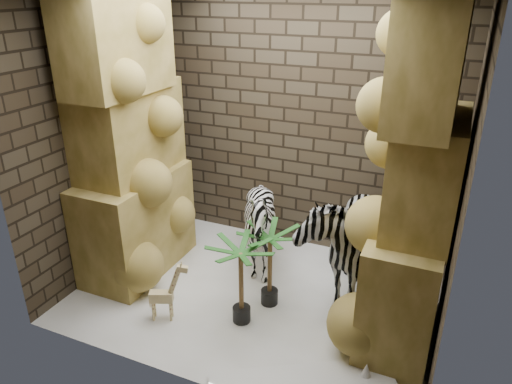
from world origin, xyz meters
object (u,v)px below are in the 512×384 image
at_px(zebra_right, 343,227).
at_px(giraffe_toy, 161,290).
at_px(palm_front, 270,267).
at_px(palm_back, 241,283).
at_px(zebra_left, 260,231).
at_px(surfboard, 302,383).

height_order(zebra_right, giraffe_toy, zebra_right).
bearing_deg(palm_front, giraffe_toy, -143.06).
relative_size(palm_front, palm_back, 0.99).
distance_m(zebra_left, surfboard, 1.73).
relative_size(giraffe_toy, surfboard, 0.43).
bearing_deg(palm_back, surfboard, -34.16).
distance_m(giraffe_toy, surfboard, 1.53).
xyz_separation_m(giraffe_toy, palm_back, (0.70, 0.27, 0.10)).
bearing_deg(giraffe_toy, palm_front, 14.10).
height_order(palm_back, surfboard, palm_back).
xyz_separation_m(palm_back, surfboard, (0.78, -0.53, -0.39)).
bearing_deg(palm_front, zebra_left, 123.09).
height_order(giraffe_toy, palm_back, palm_back).
xyz_separation_m(zebra_left, surfboard, (0.95, -1.36, -0.49)).
bearing_deg(palm_back, giraffe_toy, -158.66).
height_order(zebra_right, palm_front, zebra_right).
relative_size(zebra_left, palm_back, 1.36).
distance_m(zebra_right, surfboard, 1.54).
distance_m(zebra_left, palm_back, 0.85).
bearing_deg(zebra_left, palm_front, -37.04).
distance_m(zebra_left, palm_front, 0.57).
xyz_separation_m(zebra_right, palm_front, (-0.57, -0.47, -0.33)).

